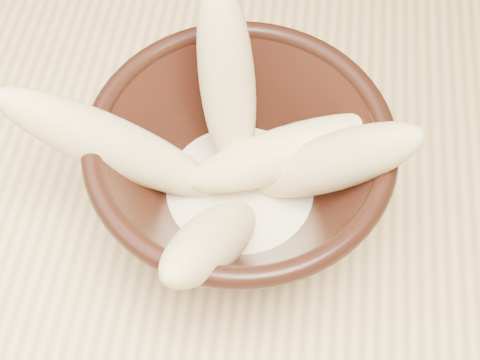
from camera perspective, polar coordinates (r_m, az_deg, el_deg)
name	(u,v)px	position (r m, az deg, el deg)	size (l,w,h in m)	color
bowl	(240,173)	(0.47, 0.00, 0.60)	(0.21, 0.21, 0.11)	black
milk_puddle	(240,193)	(0.50, 0.00, -1.08)	(0.12, 0.12, 0.02)	beige
banana_upright	(227,82)	(0.46, -1.09, 8.36)	(0.04, 0.04, 0.15)	#D6C37E
banana_left	(114,146)	(0.45, -10.66, 2.87)	(0.04, 0.04, 0.17)	#D6C37E
banana_right	(332,162)	(0.45, 7.88, 1.49)	(0.04, 0.04, 0.14)	#D6C37E
banana_across	(285,153)	(0.47, 3.88, 2.27)	(0.04, 0.04, 0.14)	#D6C37E
banana_front	(212,241)	(0.42, -2.39, -5.25)	(0.04, 0.04, 0.13)	#D6C37E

